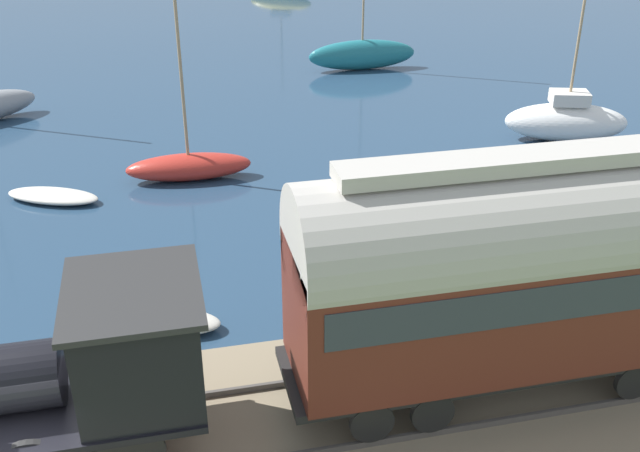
% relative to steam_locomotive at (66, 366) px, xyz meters
% --- Properties ---
extents(harbor_water, '(80.00, 80.00, 0.01)m').
position_rel_steam_locomotive_xyz_m(harbor_water, '(42.70, 1.10, -2.36)').
color(harbor_water, navy).
rests_on(harbor_water, ground).
extents(steam_locomotive, '(2.46, 5.87, 3.23)m').
position_rel_steam_locomotive_xyz_m(steam_locomotive, '(0.00, 0.00, 0.00)').
color(steam_locomotive, black).
rests_on(steam_locomotive, rail_embankment).
extents(passenger_coach, '(2.27, 8.47, 4.54)m').
position_rel_steam_locomotive_xyz_m(passenger_coach, '(0.00, -7.69, 0.85)').
color(passenger_coach, black).
rests_on(passenger_coach, rail_embankment).
extents(sailboat_teal, '(1.05, 5.24, 9.35)m').
position_rel_steam_locomotive_xyz_m(sailboat_teal, '(24.28, -11.74, -1.60)').
color(sailboat_teal, '#1E707A').
rests_on(sailboat_teal, harbor_water).
extents(sailboat_red, '(1.28, 4.02, 7.07)m').
position_rel_steam_locomotive_xyz_m(sailboat_red, '(12.58, -2.65, -1.88)').
color(sailboat_red, '#B72D23').
rests_on(sailboat_red, harbor_water).
extents(sailboat_white, '(2.77, 4.63, 9.42)m').
position_rel_steam_locomotive_xyz_m(sailboat_white, '(13.16, -16.24, -1.58)').
color(sailboat_white, white).
rests_on(sailboat_white, harbor_water).
extents(rowboat_near_shore, '(2.20, 3.10, 0.33)m').
position_rel_steam_locomotive_xyz_m(rowboat_near_shore, '(11.83, 1.50, -2.20)').
color(rowboat_near_shore, beige).
rests_on(rowboat_near_shore, harbor_water).
extents(rowboat_mid_harbor, '(2.13, 2.06, 0.38)m').
position_rel_steam_locomotive_xyz_m(rowboat_mid_harbor, '(10.78, -9.96, -2.17)').
color(rowboat_mid_harbor, silver).
rests_on(rowboat_mid_harbor, harbor_water).
extents(rowboat_off_pier, '(1.87, 2.86, 0.37)m').
position_rel_steam_locomotive_xyz_m(rowboat_off_pier, '(4.26, -1.44, -2.17)').
color(rowboat_off_pier, beige).
rests_on(rowboat_off_pier, harbor_water).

